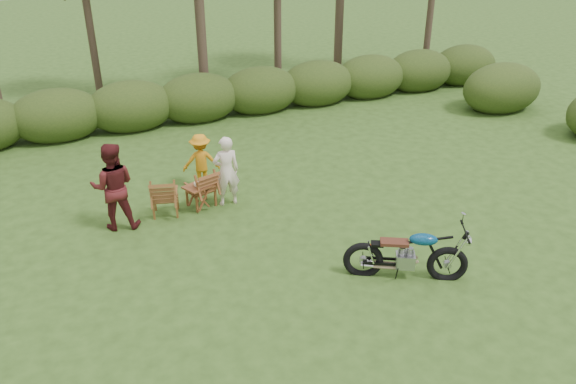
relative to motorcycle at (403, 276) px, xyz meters
name	(u,v)px	position (x,y,z in m)	size (l,w,h in m)	color
ground	(342,273)	(-0.92, 0.50, 0.00)	(80.00, 80.00, 0.00)	#2C4617
motorcycle	(403,276)	(0.00, 0.00, 0.00)	(1.99, 0.76, 1.14)	#0C69A3
lawn_chair_right	(202,206)	(-2.46, 3.95, 0.00)	(0.59, 0.59, 0.85)	brown
lawn_chair_left	(167,214)	(-3.23, 3.89, 0.00)	(0.59, 0.59, 0.86)	brown
side_table	(198,198)	(-2.56, 3.80, 0.28)	(0.54, 0.45, 0.56)	brown
cup	(197,184)	(-2.58, 3.77, 0.61)	(0.13, 0.13, 0.10)	beige
adult_a	(228,204)	(-1.91, 3.81, 0.00)	(0.56, 0.37, 1.54)	beige
adult_b	(119,226)	(-4.22, 3.76, 0.00)	(0.86, 0.67, 1.78)	#501618
child	(203,187)	(-2.18, 4.83, 0.00)	(0.83, 0.47, 1.28)	orange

